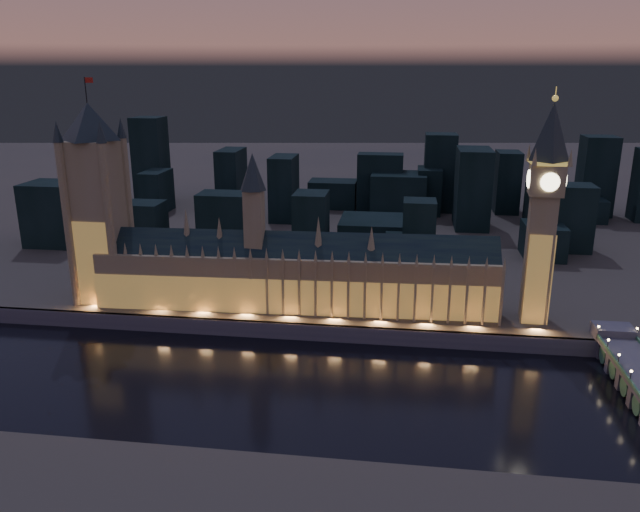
# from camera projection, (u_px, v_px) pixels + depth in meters

# --- Properties ---
(ground_plane) EXTENTS (2000.00, 2000.00, 0.00)m
(ground_plane) POSITION_uv_depth(u_px,v_px,m) (290.00, 380.00, 260.45)
(ground_plane) COLOR black
(ground_plane) RESTS_ON ground
(north_bank) EXTENTS (2000.00, 960.00, 8.00)m
(north_bank) POSITION_uv_depth(u_px,v_px,m) (368.00, 172.00, 752.07)
(north_bank) COLOR #3B3734
(north_bank) RESTS_ON ground
(embankment_wall) EXTENTS (2000.00, 2.50, 8.00)m
(embankment_wall) POSITION_uv_depth(u_px,v_px,m) (306.00, 332.00, 298.13)
(embankment_wall) COLOR #474455
(embankment_wall) RESTS_ON ground
(palace_of_westminster) EXTENTS (202.00, 27.90, 78.00)m
(palace_of_westminster) POSITION_uv_depth(u_px,v_px,m) (293.00, 273.00, 312.53)
(palace_of_westminster) COLOR #927D54
(palace_of_westminster) RESTS_ON north_bank
(victoria_tower) EXTENTS (31.68, 31.68, 112.90)m
(victoria_tower) POSITION_uv_depth(u_px,v_px,m) (97.00, 194.00, 314.79)
(victoria_tower) COLOR #927D54
(victoria_tower) RESTS_ON north_bank
(elizabeth_tower) EXTENTS (18.00, 18.00, 109.35)m
(elizabeth_tower) POSITION_uv_depth(u_px,v_px,m) (545.00, 196.00, 284.99)
(elizabeth_tower) COLOR #927D54
(elizabeth_tower) RESTS_ON north_bank
(city_backdrop) EXTENTS (475.77, 215.63, 75.30)m
(city_backdrop) POSITION_uv_depth(u_px,v_px,m) (392.00, 195.00, 482.40)
(city_backdrop) COLOR black
(city_backdrop) RESTS_ON north_bank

